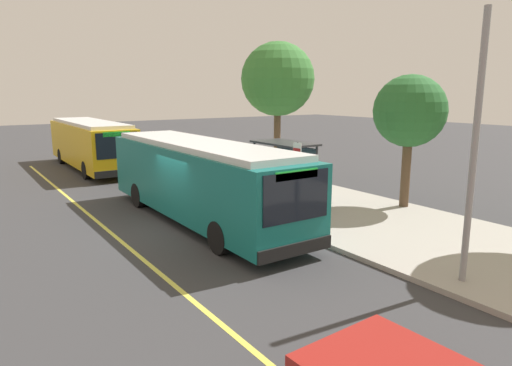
{
  "coord_description": "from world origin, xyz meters",
  "views": [
    {
      "loc": [
        14.12,
        -6.43,
        4.68
      ],
      "look_at": [
        2.2,
        1.7,
        1.79
      ],
      "focal_mm": 31.82,
      "sensor_mm": 36.0,
      "label": 1
    }
  ],
  "objects_px": {
    "transit_bus_main": "(200,178)",
    "route_sign_post": "(297,170)",
    "waiting_bench": "(293,189)",
    "transit_bus_second": "(91,143)",
    "pedestrian_commuter": "(245,173)"
  },
  "relations": [
    {
      "from": "transit_bus_main",
      "to": "route_sign_post",
      "type": "xyz_separation_m",
      "value": [
        2.12,
        2.81,
        0.34
      ]
    },
    {
      "from": "waiting_bench",
      "to": "route_sign_post",
      "type": "xyz_separation_m",
      "value": [
        2.37,
        -1.75,
        1.32
      ]
    },
    {
      "from": "transit_bus_second",
      "to": "waiting_bench",
      "type": "height_order",
      "value": "transit_bus_second"
    },
    {
      "from": "transit_bus_main",
      "to": "waiting_bench",
      "type": "height_order",
      "value": "transit_bus_main"
    },
    {
      "from": "route_sign_post",
      "to": "transit_bus_main",
      "type": "bearing_deg",
      "value": -126.98
    },
    {
      "from": "waiting_bench",
      "to": "pedestrian_commuter",
      "type": "height_order",
      "value": "pedestrian_commuter"
    },
    {
      "from": "transit_bus_main",
      "to": "pedestrian_commuter",
      "type": "bearing_deg",
      "value": 123.88
    },
    {
      "from": "pedestrian_commuter",
      "to": "route_sign_post",
      "type": "bearing_deg",
      "value": -7.73
    },
    {
      "from": "transit_bus_main",
      "to": "route_sign_post",
      "type": "distance_m",
      "value": 3.53
    },
    {
      "from": "waiting_bench",
      "to": "route_sign_post",
      "type": "relative_size",
      "value": 0.57
    },
    {
      "from": "transit_bus_main",
      "to": "pedestrian_commuter",
      "type": "distance_m",
      "value": 4.14
    },
    {
      "from": "transit_bus_second",
      "to": "route_sign_post",
      "type": "height_order",
      "value": "same"
    },
    {
      "from": "transit_bus_main",
      "to": "pedestrian_commuter",
      "type": "height_order",
      "value": "transit_bus_main"
    },
    {
      "from": "route_sign_post",
      "to": "transit_bus_second",
      "type": "bearing_deg",
      "value": -169.7
    },
    {
      "from": "transit_bus_second",
      "to": "waiting_bench",
      "type": "distance_m",
      "value": 14.8
    }
  ]
}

